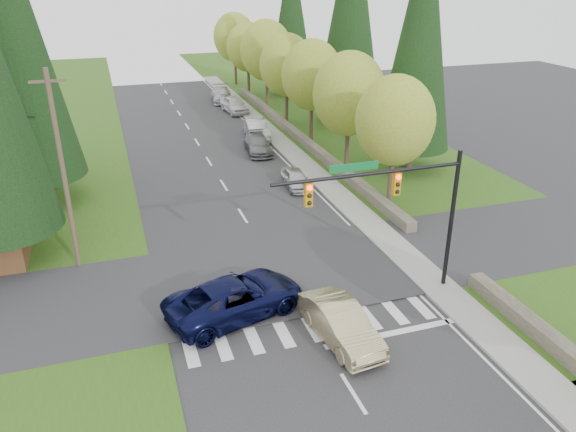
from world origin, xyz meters
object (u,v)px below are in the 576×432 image
parked_car_a (295,179)px  parked_car_c (256,130)px  parked_car_b (258,144)px  suv_navy (235,298)px  sedan_champagne (341,324)px  parked_car_d (235,105)px  parked_car_e (222,95)px

parked_car_a → parked_car_c: (0.59, 12.38, 0.18)m
parked_car_b → parked_car_c: size_ratio=0.96×
parked_car_a → parked_car_b: (-0.35, 8.45, 0.05)m
suv_navy → parked_car_a: (7.51, 13.84, -0.23)m
suv_navy → parked_car_c: suv_navy is taller
parked_car_c → sedan_champagne: bearing=-93.6°
sedan_champagne → parked_car_d: 39.65m
sedan_champagne → parked_car_c: (4.44, 29.36, 0.03)m
suv_navy → parked_car_e: 42.56m
parked_car_a → parked_car_e: size_ratio=0.70×
suv_navy → sedan_champagne: bearing=-146.8°
suv_navy → parked_car_d: 37.20m
parked_car_d → parked_car_e: parked_car_d is taller
sedan_champagne → parked_car_b: 25.67m
parked_car_e → parked_car_d: bearing=-80.4°
sedan_champagne → suv_navy: 4.82m
parked_car_c → parked_car_a: bearing=-87.7°
parked_car_c → parked_car_b: bearing=-98.5°
parked_car_d → parked_car_e: bearing=85.5°
parked_car_e → sedan_champagne: bearing=-88.0°
parked_car_d → parked_car_e: 5.51m
parked_car_c → parked_car_e: bearing=94.2°
parked_car_e → suv_navy: bearing=-93.3°
suv_navy → parked_car_e: size_ratio=1.16×
sedan_champagne → parked_car_e: bearing=77.5°
parked_car_d → parked_car_c: bearing=-98.2°
parked_car_b → sedan_champagne: bearing=-91.8°
parked_car_a → parked_car_d: (0.95, 22.38, 0.18)m
suv_navy → parked_car_c: 27.45m
parked_car_d → suv_navy: bearing=-109.3°
sedan_champagne → parked_car_c: 29.69m
suv_navy → parked_car_b: 23.42m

